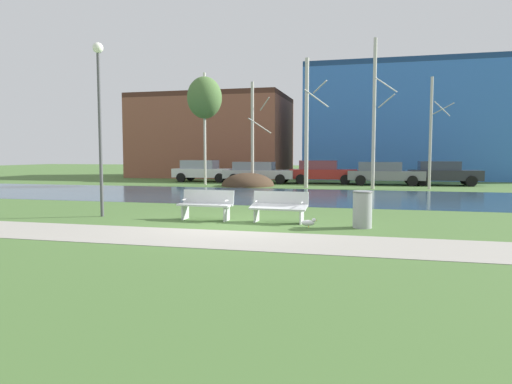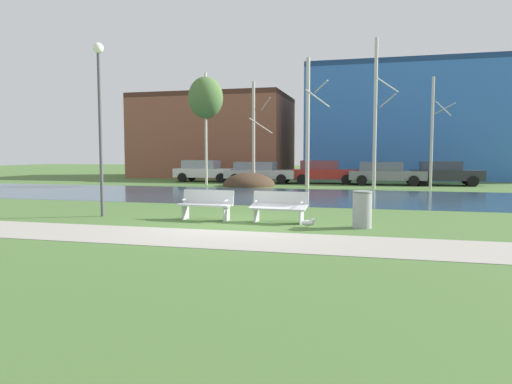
# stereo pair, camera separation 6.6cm
# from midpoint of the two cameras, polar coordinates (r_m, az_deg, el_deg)

# --- Properties ---
(ground_plane) EXTENTS (120.00, 120.00, 0.00)m
(ground_plane) POSITION_cam_midpoint_polar(r_m,az_deg,el_deg) (22.40, 4.61, -0.33)
(ground_plane) COLOR #476B33
(paved_path_strip) EXTENTS (60.00, 2.28, 0.01)m
(paved_path_strip) POSITION_cam_midpoint_polar(r_m,az_deg,el_deg) (10.81, -6.11, -5.62)
(paved_path_strip) COLOR #9E998E
(paved_path_strip) RESTS_ON ground
(river_band) EXTENTS (80.00, 8.87, 0.01)m
(river_band) POSITION_cam_midpoint_polar(r_m,az_deg,el_deg) (21.72, 4.30, -0.47)
(river_band) COLOR #2D475B
(river_band) RESTS_ON ground
(soil_mound) EXTENTS (3.20, 3.48, 1.60)m
(soil_mound) POSITION_cam_midpoint_polar(r_m,az_deg,el_deg) (28.60, -1.06, 0.75)
(soil_mound) COLOR #423021
(soil_mound) RESTS_ON ground
(bench_left) EXTENTS (1.63, 0.65, 0.87)m
(bench_left) POSITION_cam_midpoint_polar(r_m,az_deg,el_deg) (13.78, -6.24, -1.45)
(bench_left) COLOR silver
(bench_left) RESTS_ON ground
(bench_right) EXTENTS (1.63, 0.65, 0.87)m
(bench_right) POSITION_cam_midpoint_polar(r_m,az_deg,el_deg) (13.18, 2.69, -1.70)
(bench_right) COLOR silver
(bench_right) RESTS_ON ground
(trash_bin) EXTENTS (0.52, 0.52, 0.97)m
(trash_bin) POSITION_cam_midpoint_polar(r_m,az_deg,el_deg) (12.53, 12.68, -1.99)
(trash_bin) COLOR #999B9E
(trash_bin) RESTS_ON ground
(seagull) EXTENTS (0.42, 0.16, 0.25)m
(seagull) POSITION_cam_midpoint_polar(r_m,az_deg,el_deg) (12.39, 6.29, -3.72)
(seagull) COLOR white
(seagull) RESTS_ON ground
(streetlamp) EXTENTS (0.32, 0.32, 5.28)m
(streetlamp) POSITION_cam_midpoint_polar(r_m,az_deg,el_deg) (15.27, -18.66, 10.44)
(streetlamp) COLOR #4C4C51
(streetlamp) RESTS_ON ground
(birch_far_left) EXTENTS (2.17, 2.17, 6.99)m
(birch_far_left) POSITION_cam_midpoint_polar(r_m,az_deg,el_deg) (29.93, -6.35, 11.30)
(birch_far_left) COLOR beige
(birch_far_left) RESTS_ON ground
(birch_left) EXTENTS (1.32, 2.32, 6.35)m
(birch_left) POSITION_cam_midpoint_polar(r_m,az_deg,el_deg) (28.95, -0.44, 7.21)
(birch_left) COLOR #BCB7A8
(birch_left) RESTS_ON ground
(birch_center_left) EXTENTS (1.37, 2.42, 7.35)m
(birch_center_left) POSITION_cam_midpoint_polar(r_m,az_deg,el_deg) (27.09, 6.18, 8.49)
(birch_center_left) COLOR beige
(birch_center_left) RESTS_ON ground
(birch_center) EXTENTS (1.31, 2.29, 8.24)m
(birch_center) POSITION_cam_midpoint_polar(r_m,az_deg,el_deg) (26.83, 14.17, 9.28)
(birch_center) COLOR beige
(birch_center) RESTS_ON ground
(birch_center_right) EXTENTS (1.22, 2.09, 6.14)m
(birch_center_right) POSITION_cam_midpoint_polar(r_m,az_deg,el_deg) (27.59, 20.50, 6.85)
(birch_center_right) COLOR #BCB7A8
(birch_center_right) RESTS_ON ground
(parked_van_nearest_white) EXTENTS (4.28, 2.22, 1.52)m
(parked_van_nearest_white) POSITION_cam_midpoint_polar(r_m,az_deg,el_deg) (33.34, -6.52, 2.63)
(parked_van_nearest_white) COLOR silver
(parked_van_nearest_white) RESTS_ON ground
(parked_sedan_second_silver) EXTENTS (4.77, 2.22, 1.43)m
(parked_sedan_second_silver) POSITION_cam_midpoint_polar(r_m,az_deg,el_deg) (31.57, 0.18, 2.49)
(parked_sedan_second_silver) COLOR #B2B5BC
(parked_sedan_second_silver) RESTS_ON ground
(parked_hatch_third_red) EXTENTS (4.37, 2.06, 1.53)m
(parked_hatch_third_red) POSITION_cam_midpoint_polar(r_m,az_deg,el_deg) (31.23, 8.01, 2.49)
(parked_hatch_third_red) COLOR maroon
(parked_hatch_third_red) RESTS_ON ground
(parked_wagon_fourth_grey) EXTENTS (4.72, 2.04, 1.45)m
(parked_wagon_fourth_grey) POSITION_cam_midpoint_polar(r_m,az_deg,el_deg) (30.60, 15.22, 2.27)
(parked_wagon_fourth_grey) COLOR slate
(parked_wagon_fourth_grey) RESTS_ON ground
(parked_suv_fifth_dark) EXTENTS (4.29, 2.06, 1.50)m
(parked_suv_fifth_dark) POSITION_cam_midpoint_polar(r_m,az_deg,el_deg) (31.41, 21.74, 2.20)
(parked_suv_fifth_dark) COLOR #282B30
(parked_suv_fifth_dark) RESTS_ON ground
(building_brick_low) EXTENTS (12.70, 8.29, 6.93)m
(building_brick_low) POSITION_cam_midpoint_polar(r_m,az_deg,el_deg) (41.11, -5.30, 6.73)
(building_brick_low) COLOR brown
(building_brick_low) RESTS_ON ground
(building_blue_store) EXTENTS (17.54, 8.19, 8.89)m
(building_blue_store) POSITION_cam_midpoint_polar(r_m,az_deg,el_deg) (39.81, 19.23, 7.97)
(building_blue_store) COLOR #3870C6
(building_blue_store) RESTS_ON ground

